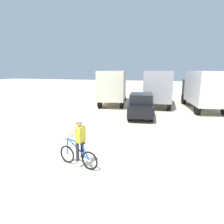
{
  "coord_description": "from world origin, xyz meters",
  "views": [
    {
      "loc": [
        3.33,
        -6.03,
        3.44
      ],
      "look_at": [
        -0.02,
        4.41,
        1.1
      ],
      "focal_mm": 31.57,
      "sensor_mm": 36.0,
      "label": 1
    }
  ],
  "objects_px": {
    "box_truck_cream_rv": "(113,86)",
    "supply_crate": "(140,112)",
    "cyclist_orange_shirt": "(79,144)",
    "box_truck_grey_hauler": "(159,86)",
    "box_truck_avon_van": "(204,88)",
    "sedan_parked": "(141,105)"
  },
  "relations": [
    {
      "from": "sedan_parked",
      "to": "cyclist_orange_shirt",
      "type": "relative_size",
      "value": 2.43
    },
    {
      "from": "box_truck_cream_rv",
      "to": "cyclist_orange_shirt",
      "type": "xyz_separation_m",
      "value": [
        2.89,
        -13.29,
        -1.03
      ]
    },
    {
      "from": "box_truck_grey_hauler",
      "to": "supply_crate",
      "type": "height_order",
      "value": "box_truck_grey_hauler"
    },
    {
      "from": "box_truck_cream_rv",
      "to": "box_truck_avon_van",
      "type": "bearing_deg",
      "value": -2.3
    },
    {
      "from": "box_truck_grey_hauler",
      "to": "supply_crate",
      "type": "bearing_deg",
      "value": -101.62
    },
    {
      "from": "box_truck_cream_rv",
      "to": "box_truck_avon_van",
      "type": "xyz_separation_m",
      "value": [
        8.41,
        -0.34,
        0.0
      ]
    },
    {
      "from": "box_truck_grey_hauler",
      "to": "cyclist_orange_shirt",
      "type": "xyz_separation_m",
      "value": [
        -1.59,
        -13.87,
        -1.03
      ]
    },
    {
      "from": "box_truck_cream_rv",
      "to": "supply_crate",
      "type": "distance_m",
      "value": 5.69
    },
    {
      "from": "supply_crate",
      "to": "box_truck_avon_van",
      "type": "bearing_deg",
      "value": 37.95
    },
    {
      "from": "box_truck_cream_rv",
      "to": "cyclist_orange_shirt",
      "type": "distance_m",
      "value": 13.64
    },
    {
      "from": "sedan_parked",
      "to": "supply_crate",
      "type": "height_order",
      "value": "sedan_parked"
    },
    {
      "from": "box_truck_avon_van",
      "to": "cyclist_orange_shirt",
      "type": "distance_m",
      "value": 14.12
    },
    {
      "from": "box_truck_cream_rv",
      "to": "box_truck_grey_hauler",
      "type": "distance_m",
      "value": 4.51
    },
    {
      "from": "box_truck_avon_van",
      "to": "cyclist_orange_shirt",
      "type": "bearing_deg",
      "value": -113.1
    },
    {
      "from": "box_truck_grey_hauler",
      "to": "cyclist_orange_shirt",
      "type": "distance_m",
      "value": 14.0
    },
    {
      "from": "sedan_parked",
      "to": "supply_crate",
      "type": "bearing_deg",
      "value": 105.81
    },
    {
      "from": "sedan_parked",
      "to": "cyclist_orange_shirt",
      "type": "bearing_deg",
      "value": -95.5
    },
    {
      "from": "box_truck_cream_rv",
      "to": "box_truck_avon_van",
      "type": "relative_size",
      "value": 1.0
    },
    {
      "from": "box_truck_grey_hauler",
      "to": "sedan_parked",
      "type": "distance_m",
      "value": 5.6
    },
    {
      "from": "box_truck_cream_rv",
      "to": "supply_crate",
      "type": "bearing_deg",
      "value": -50.02
    },
    {
      "from": "cyclist_orange_shirt",
      "to": "supply_crate",
      "type": "bearing_deg",
      "value": 86.17
    },
    {
      "from": "box_truck_cream_rv",
      "to": "box_truck_grey_hauler",
      "type": "height_order",
      "value": "same"
    }
  ]
}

